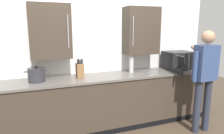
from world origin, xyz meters
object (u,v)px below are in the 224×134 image
person_figure (204,73)px  stock_pot (36,75)px  thermos_flask (131,64)px  microwave_oven (177,60)px  knife_block (80,71)px

person_figure → stock_pot: bearing=164.0°
stock_pot → person_figure: size_ratio=0.21×
stock_pot → thermos_flask: bearing=1.9°
microwave_oven → person_figure: bearing=-93.9°
microwave_oven → person_figure: size_ratio=0.46×
stock_pot → knife_block: size_ratio=1.09×
knife_block → person_figure: size_ratio=0.19×
knife_block → person_figure: person_figure is taller
knife_block → stock_pot: bearing=179.6°
stock_pot → knife_block: 0.64m
microwave_oven → knife_block: microwave_oven is taller
stock_pot → thermos_flask: 1.57m
stock_pot → knife_block: knife_block is taller
thermos_flask → knife_block: thermos_flask is taller
microwave_oven → knife_block: 1.88m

